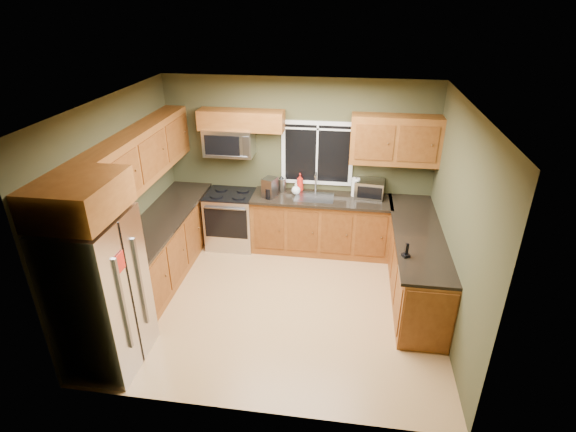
% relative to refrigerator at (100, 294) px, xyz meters
% --- Properties ---
extents(floor, '(4.20, 4.20, 0.00)m').
position_rel_refrigerator_xyz_m(floor, '(1.74, 1.30, -0.90)').
color(floor, '#B0804D').
rests_on(floor, ground).
extents(ceiling, '(4.20, 4.20, 0.00)m').
position_rel_refrigerator_xyz_m(ceiling, '(1.74, 1.30, 1.80)').
color(ceiling, white).
rests_on(ceiling, back_wall).
extents(back_wall, '(4.20, 0.00, 4.20)m').
position_rel_refrigerator_xyz_m(back_wall, '(1.74, 3.10, 0.45)').
color(back_wall, '#3D3D23').
rests_on(back_wall, ground).
extents(front_wall, '(4.20, 0.00, 4.20)m').
position_rel_refrigerator_xyz_m(front_wall, '(1.74, -0.50, 0.45)').
color(front_wall, '#3D3D23').
rests_on(front_wall, ground).
extents(left_wall, '(0.00, 3.60, 3.60)m').
position_rel_refrigerator_xyz_m(left_wall, '(-0.36, 1.30, 0.45)').
color(left_wall, '#3D3D23').
rests_on(left_wall, ground).
extents(right_wall, '(0.00, 3.60, 3.60)m').
position_rel_refrigerator_xyz_m(right_wall, '(3.84, 1.30, 0.45)').
color(right_wall, '#3D3D23').
rests_on(right_wall, ground).
extents(window, '(1.12, 0.03, 1.02)m').
position_rel_refrigerator_xyz_m(window, '(2.04, 3.08, 0.65)').
color(window, white).
rests_on(window, back_wall).
extents(base_cabinets_left, '(0.60, 2.65, 0.90)m').
position_rel_refrigerator_xyz_m(base_cabinets_left, '(-0.06, 1.78, -0.45)').
color(base_cabinets_left, brown).
rests_on(base_cabinets_left, ground).
extents(countertop_left, '(0.65, 2.65, 0.04)m').
position_rel_refrigerator_xyz_m(countertop_left, '(-0.04, 1.78, 0.02)').
color(countertop_left, black).
rests_on(countertop_left, base_cabinets_left).
extents(base_cabinets_back, '(2.17, 0.60, 0.90)m').
position_rel_refrigerator_xyz_m(base_cabinets_back, '(2.15, 2.80, -0.45)').
color(base_cabinets_back, brown).
rests_on(base_cabinets_back, ground).
extents(countertop_back, '(2.17, 0.65, 0.04)m').
position_rel_refrigerator_xyz_m(countertop_back, '(2.15, 2.78, 0.02)').
color(countertop_back, black).
rests_on(countertop_back, base_cabinets_back).
extents(base_cabinets_peninsula, '(0.60, 2.52, 0.90)m').
position_rel_refrigerator_xyz_m(base_cabinets_peninsula, '(3.54, 1.84, -0.45)').
color(base_cabinets_peninsula, brown).
rests_on(base_cabinets_peninsula, ground).
extents(countertop_peninsula, '(0.65, 2.50, 0.04)m').
position_rel_refrigerator_xyz_m(countertop_peninsula, '(3.51, 1.85, 0.02)').
color(countertop_peninsula, black).
rests_on(countertop_peninsula, base_cabinets_peninsula).
extents(upper_cabinets_left, '(0.33, 2.65, 0.72)m').
position_rel_refrigerator_xyz_m(upper_cabinets_left, '(-0.20, 1.78, 0.96)').
color(upper_cabinets_left, brown).
rests_on(upper_cabinets_left, left_wall).
extents(upper_cabinets_back_left, '(1.30, 0.33, 0.30)m').
position_rel_refrigerator_xyz_m(upper_cabinets_back_left, '(0.89, 2.94, 1.17)').
color(upper_cabinets_back_left, brown).
rests_on(upper_cabinets_back_left, back_wall).
extents(upper_cabinets_back_right, '(1.30, 0.33, 0.72)m').
position_rel_refrigerator_xyz_m(upper_cabinets_back_right, '(3.19, 2.94, 0.96)').
color(upper_cabinets_back_right, brown).
rests_on(upper_cabinets_back_right, back_wall).
extents(upper_cabinet_over_fridge, '(0.72, 0.90, 0.38)m').
position_rel_refrigerator_xyz_m(upper_cabinet_over_fridge, '(-0.00, 0.00, 1.13)').
color(upper_cabinet_over_fridge, brown).
rests_on(upper_cabinet_over_fridge, left_wall).
extents(refrigerator, '(0.74, 0.90, 1.80)m').
position_rel_refrigerator_xyz_m(refrigerator, '(0.00, 0.00, 0.00)').
color(refrigerator, '#B7B7BC').
rests_on(refrigerator, ground).
extents(range, '(0.76, 0.69, 0.94)m').
position_rel_refrigerator_xyz_m(range, '(0.69, 2.77, -0.43)').
color(range, '#B7B7BC').
rests_on(range, ground).
extents(microwave, '(0.76, 0.41, 0.42)m').
position_rel_refrigerator_xyz_m(microwave, '(0.69, 2.91, 0.83)').
color(microwave, '#B7B7BC').
rests_on(microwave, back_wall).
extents(sink, '(0.60, 0.42, 0.36)m').
position_rel_refrigerator_xyz_m(sink, '(2.04, 2.79, 0.05)').
color(sink, slate).
rests_on(sink, countertop_back).
extents(toaster_oven, '(0.47, 0.38, 0.27)m').
position_rel_refrigerator_xyz_m(toaster_oven, '(2.88, 2.92, 0.18)').
color(toaster_oven, '#B7B7BC').
rests_on(toaster_oven, countertop_back).
extents(coffee_maker, '(0.24, 0.29, 0.31)m').
position_rel_refrigerator_xyz_m(coffee_maker, '(1.35, 2.70, 0.18)').
color(coffee_maker, slate).
rests_on(coffee_maker, countertop_back).
extents(kettle, '(0.18, 0.18, 0.26)m').
position_rel_refrigerator_xyz_m(kettle, '(1.50, 2.95, 0.16)').
color(kettle, '#B7B7BC').
rests_on(kettle, countertop_back).
extents(paper_towel_roll, '(0.13, 0.13, 0.32)m').
position_rel_refrigerator_xyz_m(paper_towel_roll, '(2.66, 2.93, 0.18)').
color(paper_towel_roll, white).
rests_on(paper_towel_roll, countertop_back).
extents(soap_bottle_a, '(0.14, 0.14, 0.29)m').
position_rel_refrigerator_xyz_m(soap_bottle_a, '(1.79, 3.00, 0.19)').
color(soap_bottle_a, red).
rests_on(soap_bottle_a, countertop_back).
extents(soap_bottle_c, '(0.16, 0.16, 0.18)m').
position_rel_refrigerator_xyz_m(soap_bottle_c, '(1.74, 2.87, 0.13)').
color(soap_bottle_c, white).
rests_on(soap_bottle_c, countertop_back).
extents(cordless_phone, '(0.11, 0.11, 0.18)m').
position_rel_refrigerator_xyz_m(cordless_phone, '(3.29, 1.18, 0.09)').
color(cordless_phone, black).
rests_on(cordless_phone, countertop_peninsula).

